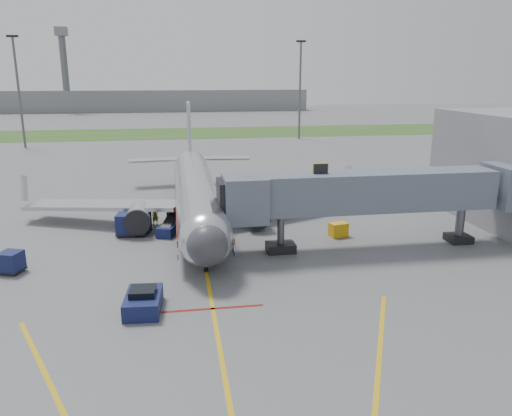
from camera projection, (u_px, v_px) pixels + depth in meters
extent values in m
plane|color=#565659|center=(208.00, 282.00, 33.17)|extent=(400.00, 400.00, 0.00)
cube|color=#2D4C1E|center=(182.00, 133.00, 119.01)|extent=(300.00, 25.00, 0.01)
cube|color=gold|center=(210.00, 294.00, 31.27)|extent=(0.25, 50.00, 0.01)
cube|color=maroon|center=(213.00, 309.00, 29.36)|extent=(6.00, 0.25, 0.01)
cube|color=gold|center=(376.00, 405.00, 20.76)|extent=(9.52, 20.04, 0.01)
cylinder|color=silver|center=(196.00, 192.00, 46.79)|extent=(3.80, 28.00, 3.80)
sphere|color=silver|center=(206.00, 239.00, 33.43)|extent=(3.80, 3.80, 3.80)
sphere|color=#38383D|center=(207.00, 245.00, 32.19)|extent=(2.74, 2.74, 2.74)
cube|color=black|center=(206.00, 233.00, 32.91)|extent=(2.20, 1.20, 0.55)
cone|color=silver|center=(190.00, 163.00, 62.52)|extent=(3.80, 5.00, 3.80)
cube|color=#B7BAC1|center=(189.00, 131.00, 61.02)|extent=(0.35, 4.20, 7.00)
cube|color=#B7BAC1|center=(103.00, 205.00, 45.69)|extent=(15.10, 8.59, 1.13)
cube|color=#B7BAC1|center=(285.00, 198.00, 48.34)|extent=(15.10, 8.59, 1.13)
cylinder|color=silver|center=(138.00, 217.00, 43.46)|extent=(2.10, 3.60, 2.10)
cylinder|color=silver|center=(256.00, 212.00, 45.08)|extent=(2.10, 3.60, 2.10)
cube|color=maroon|center=(217.00, 195.00, 47.18)|extent=(0.05, 28.00, 0.45)
cube|color=#0D0E5C|center=(217.00, 204.00, 47.41)|extent=(0.05, 28.00, 0.35)
cylinder|color=black|center=(206.00, 267.00, 35.00)|extent=(0.28, 0.70, 0.70)
cylinder|color=black|center=(169.00, 215.00, 47.44)|extent=(0.50, 1.00, 1.00)
cylinder|color=black|center=(224.00, 213.00, 48.25)|extent=(0.50, 1.00, 1.00)
cube|color=slate|center=(369.00, 191.00, 38.79)|extent=(20.00, 3.00, 3.00)
cube|color=slate|center=(245.00, 198.00, 37.31)|extent=(3.20, 3.60, 3.40)
cube|color=black|center=(229.00, 199.00, 37.12)|extent=(1.60, 3.00, 2.80)
cube|color=#ECA80D|center=(320.00, 170.00, 37.70)|extent=(1.20, 0.15, 1.00)
cylinder|color=#595B60|center=(281.00, 233.00, 38.48)|extent=(0.56, 0.56, 3.10)
cube|color=black|center=(281.00, 247.00, 38.79)|extent=(2.20, 1.60, 0.70)
cylinder|color=#595B60|center=(460.00, 224.00, 40.82)|extent=(0.70, 0.70, 3.10)
cube|color=black|center=(458.00, 238.00, 41.14)|extent=(1.80, 1.80, 0.60)
cube|color=slate|center=(509.00, 186.00, 40.66)|extent=(3.00, 4.00, 3.40)
cylinder|color=#595B60|center=(19.00, 94.00, 92.68)|extent=(0.44, 0.44, 20.00)
cube|color=black|center=(12.00, 36.00, 90.06)|extent=(2.00, 0.40, 0.40)
cylinder|color=#595B60|center=(300.00, 92.00, 106.04)|extent=(0.44, 0.44, 20.00)
cube|color=black|center=(301.00, 41.00, 103.41)|extent=(2.00, 0.40, 0.40)
cube|color=slate|center=(151.00, 100.00, 192.72)|extent=(120.00, 14.00, 8.00)
cylinder|color=#595B60|center=(65.00, 74.00, 180.70)|extent=(2.40, 2.40, 28.00)
cube|color=slate|center=(61.00, 31.00, 176.97)|extent=(4.00, 4.00, 3.00)
cube|color=#0D1B39|center=(143.00, 302.00, 29.05)|extent=(2.23, 3.42, 1.00)
cube|color=black|center=(143.00, 292.00, 28.89)|extent=(1.56, 1.56, 0.46)
cylinder|color=black|center=(126.00, 314.00, 27.87)|extent=(0.25, 0.74, 0.73)
cylinder|color=black|center=(156.00, 313.00, 28.02)|extent=(0.25, 0.74, 0.73)
cylinder|color=black|center=(132.00, 296.00, 30.16)|extent=(0.25, 0.74, 0.73)
cylinder|color=black|center=(160.00, 295.00, 30.30)|extent=(0.25, 0.74, 0.73)
cube|color=#0D1B39|center=(11.00, 261.00, 34.54)|extent=(1.77, 1.77, 1.37)
cube|color=black|center=(12.00, 270.00, 34.71)|extent=(1.82, 1.82, 0.11)
cylinder|color=black|center=(0.00, 273.00, 34.32)|extent=(0.27, 0.30, 0.25)
cylinder|color=black|center=(14.00, 274.00, 34.12)|extent=(0.27, 0.30, 0.25)
cylinder|color=black|center=(11.00, 268.00, 35.33)|extent=(0.27, 0.30, 0.25)
cylinder|color=black|center=(24.00, 269.00, 35.12)|extent=(0.27, 0.30, 0.25)
cube|color=#0D1B39|center=(127.00, 223.00, 42.68)|extent=(1.90, 1.90, 1.69)
cube|color=black|center=(128.00, 233.00, 42.89)|extent=(1.97, 1.97, 0.13)
cylinder|color=black|center=(118.00, 236.00, 42.26)|extent=(0.28, 0.34, 0.31)
cylinder|color=black|center=(134.00, 236.00, 42.29)|extent=(0.28, 0.34, 0.31)
cylinder|color=black|center=(122.00, 231.00, 43.52)|extent=(0.28, 0.34, 0.31)
cylinder|color=black|center=(137.00, 231.00, 43.55)|extent=(0.28, 0.34, 0.31)
cube|color=#0D1B39|center=(139.00, 223.00, 43.00)|extent=(2.09, 2.09, 1.65)
cube|color=black|center=(140.00, 232.00, 43.21)|extent=(2.16, 2.16, 0.13)
cylinder|color=black|center=(130.00, 234.00, 42.71)|extent=(0.32, 0.36, 0.30)
cylinder|color=black|center=(144.00, 235.00, 42.51)|extent=(0.32, 0.36, 0.30)
cylinder|color=black|center=(136.00, 230.00, 43.93)|extent=(0.32, 0.36, 0.30)
cylinder|color=black|center=(150.00, 230.00, 43.73)|extent=(0.32, 0.36, 0.30)
cube|color=#0D1B39|center=(170.00, 228.00, 43.38)|extent=(2.47, 3.72, 0.87)
cube|color=black|center=(172.00, 217.00, 43.61)|extent=(2.16, 3.94, 1.36)
cylinder|color=black|center=(160.00, 234.00, 42.33)|extent=(0.39, 0.58, 0.54)
cylinder|color=black|center=(170.00, 235.00, 42.15)|extent=(0.39, 0.58, 0.54)
cylinder|color=black|center=(170.00, 226.00, 44.70)|extent=(0.39, 0.58, 0.54)
cylinder|color=black|center=(180.00, 226.00, 44.53)|extent=(0.39, 0.58, 0.54)
cube|color=#ECA80D|center=(338.00, 230.00, 42.47)|extent=(1.65, 1.28, 1.18)
cylinder|color=black|center=(333.00, 235.00, 42.41)|extent=(0.26, 0.33, 0.29)
cylinder|color=black|center=(343.00, 234.00, 42.77)|extent=(0.26, 0.33, 0.29)
imported|color=#B1CF18|center=(155.00, 215.00, 45.60)|extent=(0.81, 0.72, 1.86)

